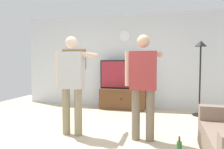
% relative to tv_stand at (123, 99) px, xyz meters
% --- Properties ---
extents(ground_plane, '(8.40, 8.40, 0.00)m').
position_rel_tv_stand_xyz_m(ground_plane, '(0.05, -2.60, -0.29)').
color(ground_plane, beige).
extents(back_wall, '(6.40, 0.10, 2.70)m').
position_rel_tv_stand_xyz_m(back_wall, '(0.05, 0.35, 1.06)').
color(back_wall, silver).
rests_on(back_wall, ground_plane).
extents(tv_stand, '(1.27, 0.49, 0.57)m').
position_rel_tv_stand_xyz_m(tv_stand, '(0.00, 0.00, 0.00)').
color(tv_stand, brown).
rests_on(tv_stand, ground_plane).
extents(television, '(1.33, 0.07, 0.81)m').
position_rel_tv_stand_xyz_m(television, '(0.00, 0.05, 0.69)').
color(television, black).
rests_on(television, tv_stand).
extents(wall_clock, '(0.30, 0.03, 0.30)m').
position_rel_tv_stand_xyz_m(wall_clock, '(0.00, 0.29, 1.80)').
color(wall_clock, white).
extents(framed_picture, '(0.79, 0.04, 0.60)m').
position_rel_tv_stand_xyz_m(framed_picture, '(-1.61, 0.30, 1.12)').
color(framed_picture, olive).
extents(floor_lamp, '(0.32, 0.32, 1.84)m').
position_rel_tv_stand_xyz_m(floor_lamp, '(1.98, -0.29, 1.03)').
color(floor_lamp, black).
rests_on(floor_lamp, ground_plane).
extents(person_standing_nearer_lamp, '(0.60, 0.78, 1.76)m').
position_rel_tv_stand_xyz_m(person_standing_nearer_lamp, '(-0.48, -2.28, 0.72)').
color(person_standing_nearer_lamp, gray).
rests_on(person_standing_nearer_lamp, ground_plane).
extents(person_standing_nearer_couch, '(0.61, 0.78, 1.76)m').
position_rel_tv_stand_xyz_m(person_standing_nearer_couch, '(0.78, -2.23, 0.72)').
color(person_standing_nearer_couch, '#7A6B56').
rests_on(person_standing_nearer_couch, ground_plane).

